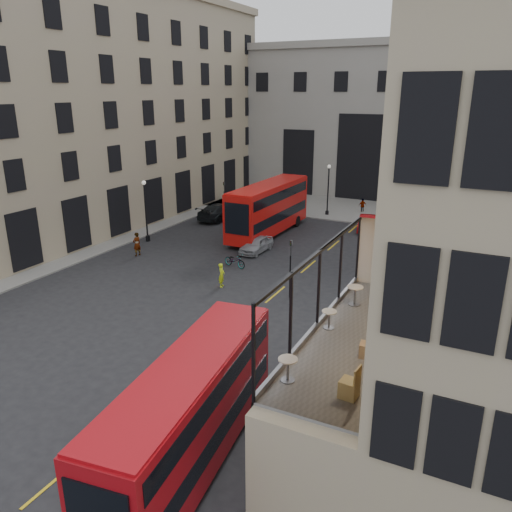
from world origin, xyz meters
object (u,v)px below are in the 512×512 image
at_px(car_c, 220,212).
at_px(pedestrian_d, 453,234).
at_px(bus_near, 190,409).
at_px(car_a, 256,244).
at_px(cyclist, 222,275).
at_px(bus_far, 269,206).
at_px(street_lamp_a, 146,214).
at_px(pedestrian_a, 225,209).
at_px(cafe_table_far, 355,293).
at_px(pedestrian_c, 362,206).
at_px(traffic_light_far, 224,195).
at_px(car_b, 367,223).
at_px(cafe_table_near, 288,366).
at_px(cafe_table_mid, 329,317).
at_px(cafe_chair_a, 350,388).
at_px(cafe_chair_b, 367,349).
at_px(pedestrian_e, 137,244).
at_px(bicycle, 235,260).
at_px(cafe_chair_c, 387,324).
at_px(traffic_light_near, 290,261).
at_px(street_lamp_b, 328,193).
at_px(cafe_chair_d, 409,304).
at_px(pedestrian_b, 273,212).

relative_size(car_c, pedestrian_d, 3.31).
bearing_deg(bus_near, car_a, 111.20).
bearing_deg(cyclist, bus_far, -4.21).
xyz_separation_m(street_lamp_a, car_a, (9.90, 1.47, -1.75)).
height_order(pedestrian_a, cafe_table_far, cafe_table_far).
xyz_separation_m(bus_near, pedestrian_c, (-4.74, 40.17, -1.50)).
bearing_deg(pedestrian_a, traffic_light_far, -85.90).
distance_m(bus_far, car_b, 9.60).
bearing_deg(cafe_table_near, cafe_table_mid, 90.20).
relative_size(cafe_chair_a, cafe_chair_b, 1.12).
bearing_deg(pedestrian_e, bicycle, 109.81).
height_order(bus_far, cafe_table_mid, cafe_table_mid).
bearing_deg(cafe_chair_c, pedestrian_c, 105.91).
distance_m(bicycle, cafe_table_far, 18.67).
bearing_deg(pedestrian_a, pedestrian_e, -112.69).
bearing_deg(cafe_chair_b, pedestrian_d, 90.32).
xyz_separation_m(bus_far, car_b, (7.72, 5.37, -1.93)).
relative_size(traffic_light_far, pedestrian_c, 2.45).
bearing_deg(cafe_table_near, pedestrian_d, 87.33).
distance_m(car_c, cafe_chair_a, 38.61).
height_order(traffic_light_near, street_lamp_b, street_lamp_b).
height_order(car_b, pedestrian_e, pedestrian_e).
xyz_separation_m(traffic_light_far, car_a, (7.90, -8.53, -1.78)).
distance_m(pedestrian_d, cafe_chair_c, 28.61).
height_order(traffic_light_near, pedestrian_d, traffic_light_near).
height_order(car_a, cafe_chair_c, cafe_chair_c).
distance_m(cafe_table_mid, cafe_chair_b, 2.20).
xyz_separation_m(street_lamp_a, bus_near, (18.74, -21.32, -0.12)).
xyz_separation_m(cafe_table_far, cafe_chair_b, (1.47, -3.74, -0.25)).
relative_size(traffic_light_near, street_lamp_a, 0.71).
bearing_deg(bicycle, pedestrian_d, -33.11).
bearing_deg(cafe_chair_d, bicycle, 139.07).
bearing_deg(cafe_table_far, street_lamp_b, 110.28).
distance_m(street_lamp_a, cafe_chair_c, 29.87).
bearing_deg(bus_far, cafe_chair_b, -59.05).
height_order(traffic_light_far, cafe_chair_d, cafe_chair_d).
height_order(street_lamp_a, cyclist, street_lamp_a).
relative_size(bus_near, cafe_table_mid, 15.64).
bearing_deg(cafe_table_mid, traffic_light_near, 118.28).
bearing_deg(car_c, bicycle, 132.31).
bearing_deg(car_c, traffic_light_near, 140.19).
distance_m(traffic_light_far, car_b, 14.54).
height_order(street_lamp_a, bicycle, street_lamp_a).
xyz_separation_m(pedestrian_a, cafe_table_far, (21.09, -26.35, 4.32)).
bearing_deg(cafe_chair_c, cafe_table_mid, -160.24).
height_order(car_a, pedestrian_e, pedestrian_e).
height_order(car_a, pedestrian_b, pedestrian_b).
relative_size(traffic_light_far, bus_far, 0.32).
relative_size(cafe_table_near, cafe_table_far, 0.93).
relative_size(cafe_table_mid, cafe_chair_b, 0.76).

